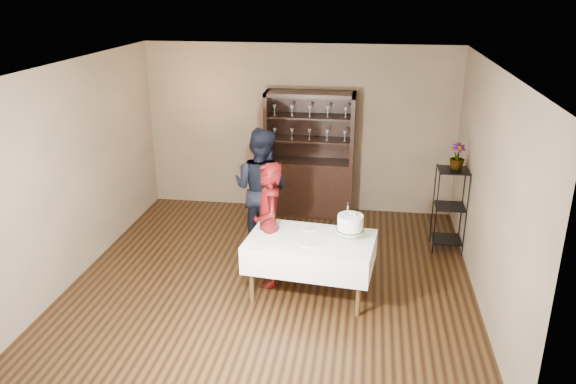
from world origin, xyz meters
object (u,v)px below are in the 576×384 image
object	(u,v)px
cake_table	(311,252)
potted_plant	(457,157)
woman	(269,225)
china_hutch	(309,174)
man	(261,188)
plant_etagere	(450,206)
cake	(350,224)

from	to	relation	value
cake_table	potted_plant	distance (m)	2.51
cake_table	woman	xyz separation A→B (m)	(-0.54, 0.21, 0.23)
china_hutch	man	bearing A→B (deg)	-112.19
cake_table	man	xyz separation A→B (m)	(-0.84, 1.26, 0.31)
plant_etagere	man	size ratio (longest dim) A/B	0.69
cake_table	man	world-z (taller)	man
china_hutch	woman	bearing A→B (deg)	-95.73
plant_etagere	potted_plant	size ratio (longest dim) A/B	3.36
china_hutch	man	world-z (taller)	china_hutch
woman	china_hutch	bearing A→B (deg)	154.81
china_hutch	cake_table	distance (m)	2.58
china_hutch	plant_etagere	distance (m)	2.33
man	cake	distance (m)	1.75
man	cake	world-z (taller)	man
man	potted_plant	xyz separation A→B (m)	(2.65, 0.28, 0.50)
woman	potted_plant	distance (m)	2.76
cake	woman	bearing A→B (deg)	171.92
plant_etagere	man	bearing A→B (deg)	-174.38
plant_etagere	cake	size ratio (longest dim) A/B	2.58
man	potted_plant	distance (m)	2.71
woman	man	distance (m)	1.09
woman	plant_etagere	bearing A→B (deg)	99.94
plant_etagere	man	xyz separation A→B (m)	(-2.61, -0.26, 0.22)
plant_etagere	man	world-z (taller)	man
cake	potted_plant	world-z (taller)	potted_plant
potted_plant	china_hutch	bearing A→B (deg)	154.08
cake	china_hutch	bearing A→B (deg)	106.82
china_hutch	potted_plant	bearing A→B (deg)	-25.92
china_hutch	man	size ratio (longest dim) A/B	1.15
man	cake	bearing A→B (deg)	154.77
man	potted_plant	size ratio (longest dim) A/B	4.86
china_hutch	plant_etagere	xyz separation A→B (m)	(2.08, -1.05, -0.01)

